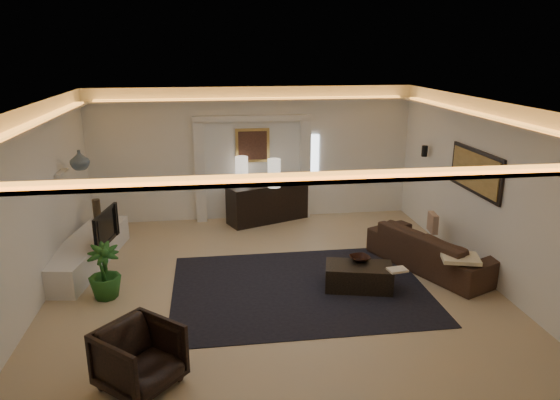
{
  "coord_description": "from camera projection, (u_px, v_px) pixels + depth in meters",
  "views": [
    {
      "loc": [
        -0.94,
        -7.54,
        3.7
      ],
      "look_at": [
        0.2,
        0.6,
        1.25
      ],
      "focal_mm": 33.01,
      "sensor_mm": 36.0,
      "label": 1
    }
  ],
  "objects": [
    {
      "name": "floor",
      "position": [
        273.0,
        285.0,
        8.34
      ],
      "size": [
        7.0,
        7.0,
        0.0
      ],
      "primitive_type": "plane",
      "color": "tan",
      "rests_on": "ground"
    },
    {
      "name": "ceiling",
      "position": [
        272.0,
        104.0,
        7.51
      ],
      "size": [
        7.0,
        7.0,
        0.0
      ],
      "primitive_type": "plane",
      "rotation": [
        3.14,
        0.0,
        0.0
      ],
      "color": "white",
      "rests_on": "ground"
    },
    {
      "name": "wall_back",
      "position": [
        253.0,
        154.0,
        11.25
      ],
      "size": [
        7.0,
        0.0,
        7.0
      ],
      "primitive_type": "plane",
      "rotation": [
        1.57,
        0.0,
        0.0
      ],
      "color": "white",
      "rests_on": "ground"
    },
    {
      "name": "wall_front",
      "position": [
        321.0,
        309.0,
        4.61
      ],
      "size": [
        7.0,
        0.0,
        7.0
      ],
      "primitive_type": "plane",
      "rotation": [
        -1.57,
        0.0,
        0.0
      ],
      "color": "white",
      "rests_on": "ground"
    },
    {
      "name": "wall_left",
      "position": [
        34.0,
        209.0,
        7.46
      ],
      "size": [
        0.0,
        7.0,
        7.0
      ],
      "primitive_type": "plane",
      "rotation": [
        1.57,
        0.0,
        1.57
      ],
      "color": "white",
      "rests_on": "ground"
    },
    {
      "name": "wall_right",
      "position": [
        485.0,
        191.0,
        8.39
      ],
      "size": [
        0.0,
        7.0,
        7.0
      ],
      "primitive_type": "plane",
      "rotation": [
        1.57,
        0.0,
        -1.57
      ],
      "color": "white",
      "rests_on": "ground"
    },
    {
      "name": "cove_soffit",
      "position": [
        272.0,
        123.0,
        7.59
      ],
      "size": [
        7.0,
        7.0,
        0.04
      ],
      "primitive_type": "cube",
      "color": "silver",
      "rests_on": "ceiling"
    },
    {
      "name": "daylight_slit",
      "position": [
        313.0,
        157.0,
        11.44
      ],
      "size": [
        0.25,
        0.03,
        1.0
      ],
      "primitive_type": "cube",
      "color": "white",
      "rests_on": "wall_back"
    },
    {
      "name": "area_rug",
      "position": [
        299.0,
        288.0,
        8.2
      ],
      "size": [
        4.0,
        3.0,
        0.01
      ],
      "primitive_type": "cube",
      "color": "black",
      "rests_on": "ground"
    },
    {
      "name": "pilaster_left",
      "position": [
        200.0,
        172.0,
        11.1
      ],
      "size": [
        0.22,
        0.2,
        2.2
      ],
      "primitive_type": "cube",
      "color": "silver",
      "rests_on": "ground"
    },
    {
      "name": "pilaster_right",
      "position": [
        305.0,
        169.0,
        11.41
      ],
      "size": [
        0.22,
        0.2,
        2.2
      ],
      "primitive_type": "cube",
      "color": "silver",
      "rests_on": "ground"
    },
    {
      "name": "alcove_header",
      "position": [
        252.0,
        118.0,
        10.92
      ],
      "size": [
        2.52,
        0.2,
        0.12
      ],
      "primitive_type": "cube",
      "color": "silver",
      "rests_on": "wall_back"
    },
    {
      "name": "painting_frame",
      "position": [
        253.0,
        145.0,
        11.16
      ],
      "size": [
        0.74,
        0.04,
        0.74
      ],
      "primitive_type": "cube",
      "color": "tan",
      "rests_on": "wall_back"
    },
    {
      "name": "painting_canvas",
      "position": [
        253.0,
        146.0,
        11.14
      ],
      "size": [
        0.62,
        0.02,
        0.62
      ],
      "primitive_type": "cube",
      "color": "#4C2D1E",
      "rests_on": "wall_back"
    },
    {
      "name": "art_panel_frame",
      "position": [
        476.0,
        172.0,
        8.6
      ],
      "size": [
        0.04,
        1.64,
        0.74
      ],
      "primitive_type": "cube",
      "color": "black",
      "rests_on": "wall_right"
    },
    {
      "name": "art_panel_gold",
      "position": [
        474.0,
        172.0,
        8.6
      ],
      "size": [
        0.02,
        1.5,
        0.62
      ],
      "primitive_type": "cube",
      "color": "tan",
      "rests_on": "wall_right"
    },
    {
      "name": "wall_sconce",
      "position": [
        425.0,
        151.0,
        10.4
      ],
      "size": [
        0.12,
        0.12,
        0.22
      ],
      "primitive_type": "cylinder",
      "color": "black",
      "rests_on": "wall_right"
    },
    {
      "name": "wall_niche",
      "position": [
        62.0,
        173.0,
        8.74
      ],
      "size": [
        0.1,
        0.55,
        0.04
      ],
      "primitive_type": "cube",
      "color": "silver",
      "rests_on": "wall_left"
    },
    {
      "name": "console",
      "position": [
        268.0,
        203.0,
        11.31
      ],
      "size": [
        1.84,
        1.18,
        0.88
      ],
      "primitive_type": "cube",
      "rotation": [
        0.0,
        0.0,
        0.39
      ],
      "color": "black",
      "rests_on": "ground"
    },
    {
      "name": "lamp_left",
      "position": [
        242.0,
        173.0,
        11.08
      ],
      "size": [
        0.28,
        0.28,
        0.61
      ],
      "primitive_type": "cylinder",
      "rotation": [
        0.0,
        0.0,
        -0.02
      ],
      "color": "white",
      "rests_on": "console"
    },
    {
      "name": "lamp_right",
      "position": [
        274.0,
        176.0,
        10.87
      ],
      "size": [
        0.3,
        0.3,
        0.61
      ],
      "primitive_type": "cylinder",
      "rotation": [
        0.0,
        0.0,
        -0.12
      ],
      "color": "silver",
      "rests_on": "console"
    },
    {
      "name": "media_ledge",
      "position": [
        86.0,
        253.0,
        9.04
      ],
      "size": [
        1.1,
        2.75,
        0.5
      ],
      "primitive_type": "cube",
      "rotation": [
        0.0,
        0.0,
        -0.17
      ],
      "color": "silver",
      "rests_on": "ground"
    },
    {
      "name": "tv",
      "position": [
        101.0,
        229.0,
        8.71
      ],
      "size": [
        1.04,
        0.31,
        0.59
      ],
      "primitive_type": "imported",
      "rotation": [
        0.0,
        0.0,
        1.4
      ],
      "color": "black",
      "rests_on": "media_ledge"
    },
    {
      "name": "figurine",
      "position": [
        97.0,
        211.0,
        10.0
      ],
      "size": [
        0.19,
        0.19,
        0.4
      ],
      "primitive_type": "cylinder",
      "rotation": [
        0.0,
        0.0,
        -0.41
      ],
      "color": "#3D3020",
      "rests_on": "media_ledge"
    },
    {
      "name": "ginger_jar",
      "position": [
        80.0,
        160.0,
        8.82
      ],
      "size": [
        0.34,
        0.34,
        0.34
      ],
      "primitive_type": "imported",
      "rotation": [
        0.0,
        0.0,
        -0.05
      ],
      "color": "slate",
      "rests_on": "wall_niche"
    },
    {
      "name": "plant",
      "position": [
        104.0,
        271.0,
        7.8
      ],
      "size": [
        0.57,
        0.57,
        0.86
      ],
      "primitive_type": "imported",
      "rotation": [
        0.0,
        0.0,
        0.21
      ],
      "color": "#1F531B",
      "rests_on": "ground"
    },
    {
      "name": "sofa",
      "position": [
        432.0,
        250.0,
        8.89
      ],
      "size": [
        2.49,
        1.79,
        0.68
      ],
      "primitive_type": "imported",
      "rotation": [
        0.0,
        0.0,
        2.0
      ],
      "color": "black",
      "rests_on": "ground"
    },
    {
      "name": "throw_blanket",
      "position": [
        460.0,
        258.0,
        8.0
      ],
      "size": [
        0.67,
        0.6,
        0.06
      ],
      "primitive_type": "cube",
      "rotation": [
        0.0,
        0.0,
        -0.27
      ],
      "color": "white",
      "rests_on": "sofa"
    },
    {
      "name": "throw_pillow",
      "position": [
        433.0,
        223.0,
        9.61
      ],
      "size": [
        0.15,
        0.37,
        0.36
      ],
      "primitive_type": "cube",
      "rotation": [
        0.0,
        0.0,
        -0.12
      ],
      "color": "tan",
      "rests_on": "sofa"
    },
    {
      "name": "coffee_table",
      "position": [
        359.0,
        277.0,
        8.16
      ],
      "size": [
        1.15,
        0.8,
        0.39
      ],
      "primitive_type": "cube",
      "rotation": [
        0.0,
        0.0,
        -0.24
      ],
      "color": "black",
      "rests_on": "ground"
    },
    {
      "name": "bowl",
      "position": [
        360.0,
        258.0,
        8.26
      ],
      "size": [
        0.38,
        0.38,
        0.08
      ],
      "primitive_type": "imported",
      "rotation": [
        0.0,
        0.0,
        0.2
      ],
      "color": "black",
      "rests_on": "coffee_table"
    },
    {
      "name": "magazine",
      "position": [
        397.0,
        269.0,
        7.89
      ],
      "size": [
        0.31,
        0.24,
        0.03
      ],
      "primitive_type": "cube",
      "rotation": [
        0.0,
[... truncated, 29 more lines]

